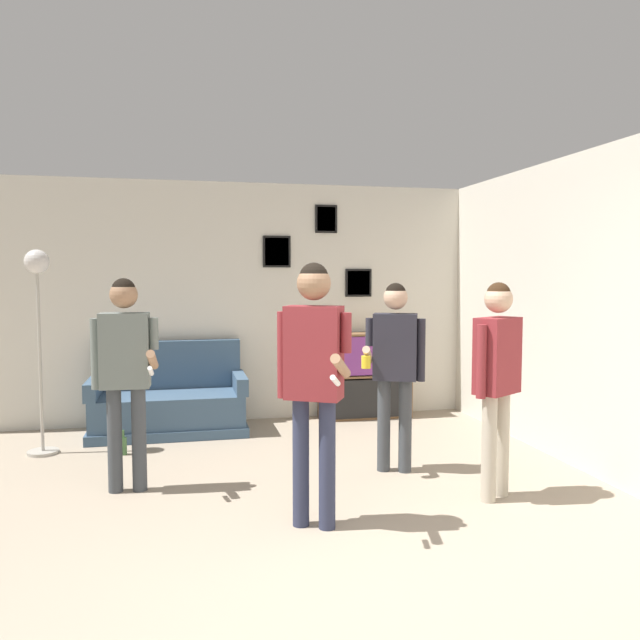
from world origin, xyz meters
The scene contains 11 objects.
ground_plane centered at (0.00, 0.00, 0.00)m, with size 20.00×20.00×0.00m, color gray.
wall_back centered at (0.00, 4.30, 1.35)m, with size 7.21×0.08×2.70m.
wall_right centered at (2.44, 2.13, 1.35)m, with size 0.06×6.67×2.70m.
couch centered at (-1.04, 3.89, 0.31)m, with size 1.60×0.80×0.94m.
bookshelf centered at (1.18, 4.08, 0.49)m, with size 1.07×0.30×0.99m.
floor_lamp centered at (-2.18, 3.30, 1.40)m, with size 0.28×0.28×1.90m.
person_player_foreground_left centered at (-1.32, 2.08, 1.00)m, with size 0.50×0.46×1.64m.
person_player_foreground_center centered at (-0.06, 1.10, 1.08)m, with size 0.45×0.60×1.74m.
person_watcher_holding_cup centered at (0.85, 2.10, 0.97)m, with size 0.57×0.36×1.60m.
person_spectator_near_bookshelf centered at (1.37, 1.33, 0.98)m, with size 0.44×0.36×1.61m.
bottle_on_floor centered at (-1.44, 3.11, 0.09)m, with size 0.07×0.07×0.23m.
Camera 1 is at (-0.88, -2.82, 1.67)m, focal length 35.00 mm.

